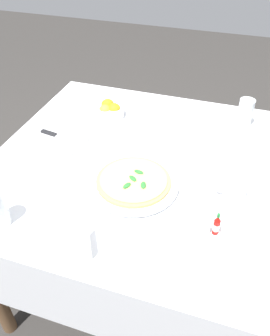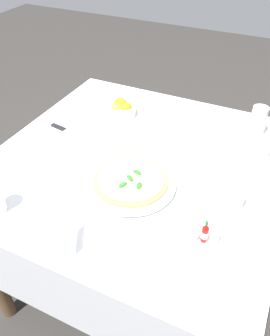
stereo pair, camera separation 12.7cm
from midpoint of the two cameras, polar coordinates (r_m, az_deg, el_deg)
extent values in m
plane|color=#33302D|center=(1.89, -1.84, -16.86)|extent=(8.00, 8.00, 0.00)
cube|color=white|center=(1.34, -2.48, 0.91)|extent=(1.10, 1.10, 0.02)
cube|color=white|center=(1.14, -12.41, -21.79)|extent=(1.10, 0.01, 0.28)
cube|color=white|center=(1.85, 3.47, 7.22)|extent=(1.10, 0.01, 0.28)
cube|color=white|center=(1.67, -20.21, 0.42)|extent=(0.01, 1.10, 0.28)
cylinder|color=brown|center=(2.05, -9.83, 2.72)|extent=(0.06, 0.06, 0.72)
cylinder|color=brown|center=(1.88, 16.03, -2.50)|extent=(0.06, 0.06, 0.72)
cylinder|color=white|center=(1.22, -3.21, -2.91)|extent=(0.19, 0.19, 0.01)
cylinder|color=white|center=(1.21, -3.23, -2.60)|extent=(0.32, 0.32, 0.01)
cylinder|color=#DBAD60|center=(1.21, -3.24, -2.25)|extent=(0.26, 0.26, 0.01)
cylinder|color=#EFD17A|center=(1.20, -3.26, -2.00)|extent=(0.24, 0.24, 0.00)
ellipsoid|color=#2D7533|center=(1.22, -2.32, -0.76)|extent=(0.04, 0.03, 0.01)
ellipsoid|color=#2D7533|center=(1.20, -3.39, -1.83)|extent=(0.04, 0.04, 0.01)
ellipsoid|color=#2D7533|center=(1.17, -4.44, -3.02)|extent=(0.03, 0.04, 0.01)
ellipsoid|color=#2D7533|center=(1.17, -1.72, -2.96)|extent=(0.03, 0.04, 0.01)
cylinder|color=white|center=(1.21, 13.12, -4.58)|extent=(0.13, 0.13, 0.01)
cylinder|color=white|center=(1.19, 13.33, -3.48)|extent=(0.08, 0.08, 0.06)
torus|color=white|center=(1.18, 10.98, -3.40)|extent=(0.04, 0.02, 0.03)
cylinder|color=black|center=(1.17, 13.51, -2.60)|extent=(0.07, 0.07, 0.00)
cylinder|color=white|center=(1.45, 15.99, 3.22)|extent=(0.13, 0.13, 0.01)
cylinder|color=white|center=(1.44, 16.18, 4.12)|extent=(0.08, 0.08, 0.05)
torus|color=white|center=(1.48, 16.32, 5.27)|extent=(0.01, 0.04, 0.03)
cylinder|color=black|center=(1.42, 16.33, 4.82)|extent=(0.07, 0.07, 0.00)
cylinder|color=white|center=(1.57, 15.53, 8.73)|extent=(0.07, 0.07, 0.12)
cylinder|color=silver|center=(1.58, 15.43, 8.22)|extent=(0.06, 0.06, 0.09)
cube|color=silver|center=(1.48, -14.88, 4.57)|extent=(0.24, 0.16, 0.02)
cube|color=silver|center=(1.45, -13.44, 4.51)|extent=(0.12, 0.04, 0.01)
cube|color=black|center=(1.50, -16.37, 5.48)|extent=(0.08, 0.03, 0.01)
cylinder|color=white|center=(1.61, -6.80, 9.15)|extent=(0.15, 0.15, 0.04)
sphere|color=orange|center=(1.59, -5.76, 9.45)|extent=(0.06, 0.06, 0.06)
sphere|color=orange|center=(1.63, -6.78, 10.14)|extent=(0.06, 0.06, 0.06)
sphere|color=orange|center=(1.60, -7.07, 9.59)|extent=(0.05, 0.05, 0.05)
sphere|color=yellow|center=(1.59, -7.28, 9.32)|extent=(0.05, 0.05, 0.05)
cylinder|color=#B7140F|center=(1.07, 9.93, -9.70)|extent=(0.02, 0.02, 0.05)
cylinder|color=white|center=(1.07, 9.93, -9.70)|extent=(0.02, 0.02, 0.02)
cone|color=#B7140F|center=(1.04, 10.14, -8.41)|extent=(0.02, 0.02, 0.02)
cylinder|color=#1E722D|center=(1.03, 10.23, -7.89)|extent=(0.01, 0.01, 0.01)
cylinder|color=white|center=(1.08, 11.46, -9.88)|extent=(0.03, 0.03, 0.04)
cylinder|color=white|center=(1.08, 11.42, -10.09)|extent=(0.02, 0.02, 0.03)
sphere|color=silver|center=(1.06, 11.62, -9.03)|extent=(0.02, 0.02, 0.02)
cylinder|color=white|center=(1.07, 8.29, -10.04)|extent=(0.03, 0.03, 0.04)
cylinder|color=#38332D|center=(1.07, 8.26, -10.25)|extent=(0.02, 0.02, 0.03)
sphere|color=silver|center=(1.05, 8.41, -9.19)|extent=(0.02, 0.02, 0.02)
cube|color=white|center=(1.03, -11.01, -11.91)|extent=(0.05, 0.08, 0.06)
camera|label=1|loc=(0.06, -92.86, -2.34)|focal=36.95mm
camera|label=2|loc=(0.06, 87.14, 2.34)|focal=36.95mm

